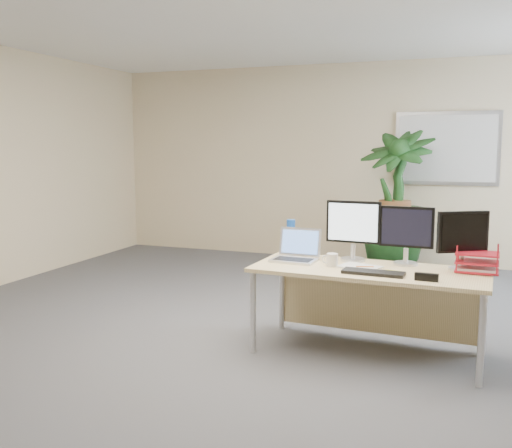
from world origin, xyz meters
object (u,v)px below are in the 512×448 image
(monitor_left, at_px, (353,227))
(floor_plant, at_px, (394,212))
(laptop, at_px, (296,253))
(monitor_right, at_px, (407,232))
(desk, at_px, (371,284))

(monitor_left, bearing_deg, floor_plant, 89.88)
(monitor_left, distance_m, laptop, 0.50)
(monitor_right, bearing_deg, laptop, -172.36)
(desk, relative_size, monitor_left, 3.67)
(monitor_left, height_order, laptop, monitor_left)
(desk, xyz_separation_m, monitor_right, (0.24, 0.14, 0.40))
(monitor_right, xyz_separation_m, laptop, (-0.85, -0.11, -0.20))
(floor_plant, distance_m, monitor_right, 2.86)
(floor_plant, height_order, monitor_right, floor_plant)
(monitor_left, bearing_deg, desk, -41.44)
(desk, xyz_separation_m, laptop, (-0.61, 0.03, 0.20))
(desk, bearing_deg, floor_plant, 93.27)
(monitor_right, relative_size, laptop, 1.25)
(desk, distance_m, laptop, 0.64)
(floor_plant, bearing_deg, laptop, -98.50)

